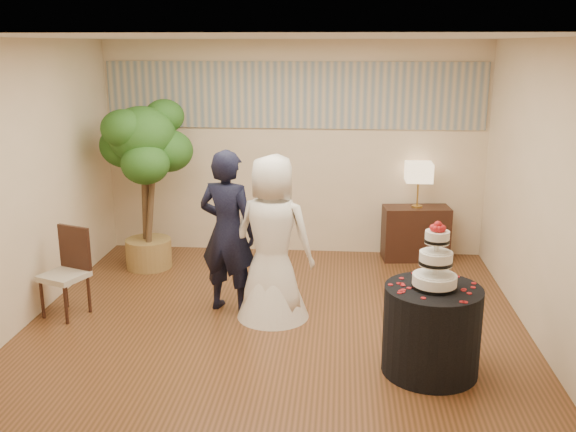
# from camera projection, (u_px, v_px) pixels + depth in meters

# --- Properties ---
(floor) EXTENTS (5.00, 5.00, 0.00)m
(floor) POSITION_uv_depth(u_px,v_px,m) (275.00, 327.00, 6.41)
(floor) COLOR brown
(floor) RESTS_ON ground
(ceiling) EXTENTS (5.00, 5.00, 0.00)m
(ceiling) POSITION_uv_depth(u_px,v_px,m) (273.00, 37.00, 5.68)
(ceiling) COLOR white
(ceiling) RESTS_ON wall_back
(wall_back) EXTENTS (5.00, 0.06, 2.80)m
(wall_back) POSITION_uv_depth(u_px,v_px,m) (294.00, 149.00, 8.45)
(wall_back) COLOR beige
(wall_back) RESTS_ON ground
(wall_front) EXTENTS (5.00, 0.06, 2.80)m
(wall_front) POSITION_uv_depth(u_px,v_px,m) (228.00, 288.00, 3.64)
(wall_front) COLOR beige
(wall_front) RESTS_ON ground
(wall_left) EXTENTS (0.06, 5.00, 2.80)m
(wall_left) POSITION_uv_depth(u_px,v_px,m) (19.00, 186.00, 6.25)
(wall_left) COLOR beige
(wall_left) RESTS_ON ground
(wall_right) EXTENTS (0.06, 5.00, 2.80)m
(wall_right) POSITION_uv_depth(u_px,v_px,m) (546.00, 196.00, 5.84)
(wall_right) COLOR beige
(wall_right) RESTS_ON ground
(mural_border) EXTENTS (4.90, 0.02, 0.85)m
(mural_border) POSITION_uv_depth(u_px,v_px,m) (294.00, 95.00, 8.25)
(mural_border) COLOR #9D9D93
(mural_border) RESTS_ON wall_back
(groom) EXTENTS (0.72, 0.58, 1.72)m
(groom) POSITION_uv_depth(u_px,v_px,m) (228.00, 232.00, 6.63)
(groom) COLOR black
(groom) RESTS_ON floor
(bride) EXTENTS (0.97, 0.91, 1.70)m
(bride) POSITION_uv_depth(u_px,v_px,m) (273.00, 238.00, 6.46)
(bride) COLOR white
(bride) RESTS_ON floor
(cake_table) EXTENTS (0.83, 0.83, 0.77)m
(cake_table) POSITION_uv_depth(u_px,v_px,m) (431.00, 330.00, 5.46)
(cake_table) COLOR black
(cake_table) RESTS_ON floor
(wedding_cake) EXTENTS (0.38, 0.38, 0.58)m
(wedding_cake) POSITION_uv_depth(u_px,v_px,m) (436.00, 255.00, 5.28)
(wedding_cake) COLOR white
(wedding_cake) RESTS_ON cake_table
(console) EXTENTS (0.88, 0.46, 0.70)m
(console) POSITION_uv_depth(u_px,v_px,m) (416.00, 233.00, 8.36)
(console) COLOR black
(console) RESTS_ON floor
(table_lamp) EXTENTS (0.33, 0.33, 0.58)m
(table_lamp) POSITION_uv_depth(u_px,v_px,m) (418.00, 185.00, 8.19)
(table_lamp) COLOR beige
(table_lamp) RESTS_ON console
(ficus_tree) EXTENTS (1.33, 1.33, 2.14)m
(ficus_tree) POSITION_uv_depth(u_px,v_px,m) (145.00, 185.00, 7.87)
(ficus_tree) COLOR #27571B
(ficus_tree) RESTS_ON floor
(side_chair) EXTENTS (0.56, 0.57, 0.92)m
(side_chair) POSITION_uv_depth(u_px,v_px,m) (64.00, 273.00, 6.59)
(side_chair) COLOR black
(side_chair) RESTS_ON floor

